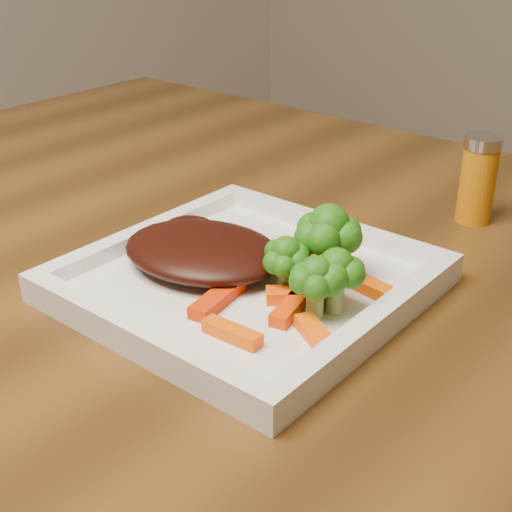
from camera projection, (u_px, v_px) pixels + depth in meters
The scene contains 14 objects.
plate at pixel (247, 285), 0.62m from camera, with size 0.27×0.27×0.01m, color white.
steak at pixel (203, 251), 0.63m from camera, with size 0.15×0.12×0.03m, color black.
broccoli_0 at pixel (328, 243), 0.60m from camera, with size 0.06×0.06×0.07m, color #267914, non-canonical shape.
broccoli_1 at pixel (336, 275), 0.55m from camera, with size 0.05×0.05×0.06m, color #1C6410, non-canonical shape.
broccoli_2 at pixel (315, 284), 0.54m from camera, with size 0.05×0.05×0.06m, color #3B7613, non-canonical shape.
broccoli_3 at pixel (286, 257), 0.58m from camera, with size 0.05×0.05×0.06m, color #147513, non-canonical shape.
carrot_0 at pixel (232, 333), 0.53m from camera, with size 0.05×0.01×0.01m, color #FF5A04.
carrot_1 at pixel (318, 336), 0.52m from camera, with size 0.05×0.01×0.01m, color #FF6104.
carrot_2 at pixel (218, 298), 0.57m from camera, with size 0.06×0.02×0.01m, color red.
carrot_3 at pixel (372, 288), 0.59m from camera, with size 0.06×0.01×0.01m, color #E75603.
carrot_4 at pixel (312, 260), 0.63m from camera, with size 0.06×0.02×0.01m, color orange.
carrot_5 at pixel (292, 307), 0.56m from camera, with size 0.05×0.01×0.01m, color #EA3D03.
carrot_6 at pixel (305, 295), 0.58m from camera, with size 0.06×0.02×0.01m, color #F65004.
spice_shaker at pixel (478, 180), 0.73m from camera, with size 0.04×0.04×0.09m, color #C9730B.
Camera 1 is at (0.10, -0.64, 1.05)m, focal length 50.00 mm.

